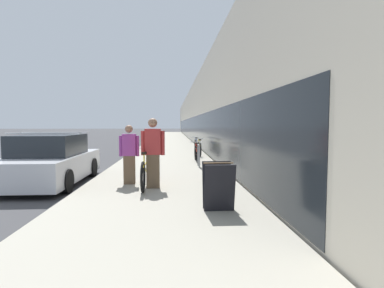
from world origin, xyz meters
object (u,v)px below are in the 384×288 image
person_bystander (129,154)px  parked_sedan_curbside (50,162)px  cruiser_bike_nearest (196,153)px  cruiser_bike_farthest (196,146)px  cruiser_bike_middle (199,149)px  sandwich_board_sign (218,186)px  bike_rack_hoop (199,153)px  person_rider (153,153)px  tandem_bicycle (146,170)px

person_bystander → parked_sedan_curbside: (-2.34, 0.67, -0.26)m
cruiser_bike_nearest → cruiser_bike_farthest: bearing=85.7°
cruiser_bike_nearest → person_bystander: bearing=-115.0°
cruiser_bike_middle → sandwich_board_sign: bearing=-93.1°
person_bystander → bike_rack_hoop: 3.83m
sandwich_board_sign → parked_sedan_curbside: 5.44m
person_rider → cruiser_bike_middle: bearing=76.2°
person_rider → cruiser_bike_farthest: 9.84m
cruiser_bike_nearest → cruiser_bike_middle: bearing=81.5°
cruiser_bike_nearest → cruiser_bike_farthest: cruiser_bike_farthest is taller
parked_sedan_curbside → cruiser_bike_middle: bearing=52.4°
bike_rack_hoop → parked_sedan_curbside: bearing=-151.0°
tandem_bicycle → bike_rack_hoop: tandem_bicycle is taller
cruiser_bike_middle → bike_rack_hoop: bearing=-95.6°
person_bystander → cruiser_bike_farthest: size_ratio=0.92×
person_rider → bike_rack_hoop: 4.01m
person_bystander → parked_sedan_curbside: size_ratio=0.39×
cruiser_bike_middle → parked_sedan_curbside: size_ratio=0.42×
cruiser_bike_middle → person_bystander: bearing=-109.9°
cruiser_bike_farthest → sandwich_board_sign: (-0.50, -11.69, 0.08)m
cruiser_bike_nearest → parked_sedan_curbside: bearing=-138.3°
cruiser_bike_farthest → parked_sedan_curbside: size_ratio=0.43×
person_rider → sandwich_board_sign: bearing=-56.6°
cruiser_bike_farthest → bike_rack_hoop: bearing=-93.5°
cruiser_bike_nearest → person_rider: bearing=-106.1°
parked_sedan_curbside → sandwich_board_sign: bearing=-36.8°
tandem_bicycle → cruiser_bike_nearest: (1.72, 4.93, -0.04)m
sandwich_board_sign → cruiser_bike_nearest: bearing=88.7°
bike_rack_hoop → cruiser_bike_middle: bearing=84.4°
person_rider → bike_rack_hoop: size_ratio=2.08×
cruiser_bike_middle → sandwich_board_sign: (-0.51, -9.59, 0.08)m
person_bystander → sandwich_board_sign: (2.02, -2.59, -0.34)m
cruiser_bike_farthest → person_rider: bearing=-100.9°
cruiser_bike_nearest → sandwich_board_sign: size_ratio=1.82×
tandem_bicycle → parked_sedan_curbside: size_ratio=0.63×
cruiser_bike_farthest → sandwich_board_sign: bearing=-92.5°
person_bystander → bike_rack_hoop: bearing=55.7°
person_bystander → bike_rack_hoop: size_ratio=1.87×
cruiser_bike_nearest → parked_sedan_curbside: 6.06m
cruiser_bike_nearest → sandwich_board_sign: sandwich_board_sign is taller
person_rider → parked_sedan_curbside: bearing=157.9°
bike_rack_hoop → cruiser_bike_middle: cruiser_bike_middle is taller
person_rider → sandwich_board_sign: person_rider is taller
person_bystander → cruiser_bike_middle: size_ratio=0.93×
person_bystander → cruiser_bike_farthest: bearing=74.5°
person_rider → cruiser_bike_nearest: size_ratio=1.07×
cruiser_bike_nearest → cruiser_bike_farthest: (0.33, 4.40, 0.01)m
tandem_bicycle → person_bystander: person_bystander is taller
bike_rack_hoop → person_bystander: bearing=-124.3°
cruiser_bike_middle → cruiser_bike_farthest: size_ratio=0.99×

